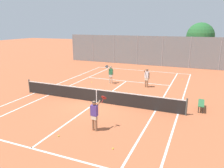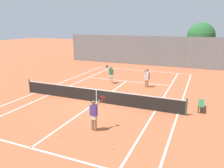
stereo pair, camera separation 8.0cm
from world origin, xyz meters
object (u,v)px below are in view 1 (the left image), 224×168
at_px(loose_tennis_ball_5, 59,136).
at_px(player_near_side, 95,114).
at_px(tennis_net, 97,95).
at_px(player_far_left, 111,73).
at_px(loose_tennis_ball_2, 113,148).
at_px(player_far_right, 147,77).
at_px(loose_tennis_ball_3, 182,79).
at_px(loose_tennis_ball_1, 144,75).
at_px(loose_tennis_ball_4, 92,82).
at_px(courtside_bench, 201,103).
at_px(tree_behind_left, 200,37).

bearing_deg(loose_tennis_ball_5, player_near_side, 43.30).
distance_m(tennis_net, player_far_left, 5.24).
xyz_separation_m(player_far_left, loose_tennis_ball_2, (4.43, -10.20, -0.89)).
height_order(player_far_right, loose_tennis_ball_5, player_far_right).
bearing_deg(loose_tennis_ball_2, loose_tennis_ball_3, 83.76).
distance_m(loose_tennis_ball_1, loose_tennis_ball_4, 6.06).
height_order(tennis_net, player_far_right, player_far_right).
bearing_deg(loose_tennis_ball_2, loose_tennis_ball_4, 122.31).
distance_m(player_near_side, player_far_right, 8.93).
bearing_deg(loose_tennis_ball_4, player_far_left, 13.79).
height_order(player_near_side, loose_tennis_ball_2, player_near_side).
bearing_deg(player_far_left, loose_tennis_ball_5, -81.22).
bearing_deg(loose_tennis_ball_4, loose_tennis_ball_5, -71.18).
xyz_separation_m(player_near_side, loose_tennis_ball_5, (-1.33, -1.25, -0.89)).
relative_size(player_far_left, courtside_bench, 1.18).
relative_size(loose_tennis_ball_4, loose_tennis_ball_5, 1.00).
xyz_separation_m(loose_tennis_ball_4, courtside_bench, (9.60, -3.34, 0.38)).
xyz_separation_m(tennis_net, loose_tennis_ball_3, (4.89, 9.19, -0.48)).
xyz_separation_m(loose_tennis_ball_2, courtside_bench, (3.42, 6.43, 0.38)).
height_order(loose_tennis_ball_1, courtside_bench, courtside_bench).
bearing_deg(player_far_right, loose_tennis_ball_3, 57.39).
bearing_deg(tree_behind_left, loose_tennis_ball_4, -124.57).
distance_m(player_near_side, loose_tennis_ball_5, 2.04).
bearing_deg(tree_behind_left, player_near_side, -101.07).
relative_size(loose_tennis_ball_3, loose_tennis_ball_4, 1.00).
relative_size(tennis_net, player_far_right, 7.50).
height_order(player_far_right, loose_tennis_ball_4, player_far_right).
xyz_separation_m(loose_tennis_ball_4, loose_tennis_ball_5, (3.32, -9.75, 0.00)).
height_order(player_far_left, loose_tennis_ball_1, player_far_left).
xyz_separation_m(player_far_right, courtside_bench, (4.47, -3.77, -0.50)).
bearing_deg(loose_tennis_ball_3, tennis_net, -118.02).
distance_m(player_far_left, loose_tennis_ball_4, 2.01).
distance_m(player_far_left, loose_tennis_ball_5, 10.34).
bearing_deg(loose_tennis_ball_4, tree_behind_left, 55.43).
bearing_deg(player_far_left, loose_tennis_ball_2, -66.53).
bearing_deg(courtside_bench, player_near_side, -133.80).
distance_m(player_far_left, player_far_right, 3.37).
height_order(player_far_left, courtside_bench, player_far_left).
height_order(loose_tennis_ball_3, courtside_bench, courtside_bench).
relative_size(loose_tennis_ball_1, tree_behind_left, 0.01).
bearing_deg(tennis_net, tree_behind_left, 71.14).
bearing_deg(loose_tennis_ball_2, player_near_side, 140.15).
bearing_deg(loose_tennis_ball_2, loose_tennis_ball_1, 99.33).
bearing_deg(player_near_side, tree_behind_left, 78.93).
relative_size(loose_tennis_ball_3, courtside_bench, 0.04).
distance_m(courtside_bench, tree_behind_left, 16.50).
relative_size(loose_tennis_ball_3, loose_tennis_ball_5, 1.00).
height_order(player_far_right, loose_tennis_ball_2, player_far_right).
height_order(player_far_left, loose_tennis_ball_2, player_far_left).
relative_size(player_near_side, player_far_left, 1.00).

